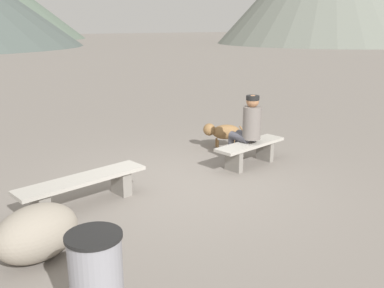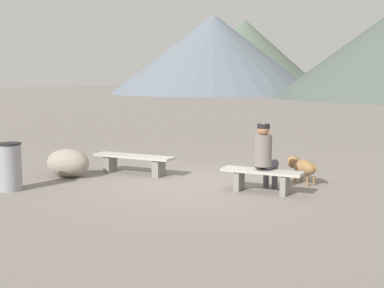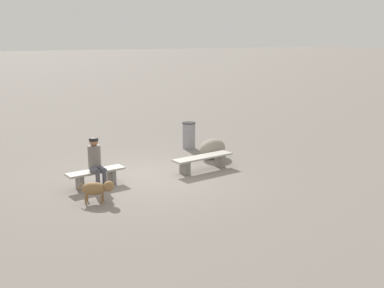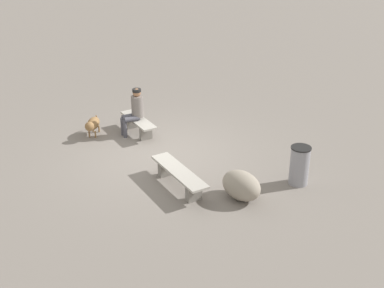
{
  "view_description": "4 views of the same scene",
  "coord_description": "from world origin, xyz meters",
  "px_view_note": "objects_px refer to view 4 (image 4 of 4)",
  "views": [
    {
      "loc": [
        -3.5,
        -5.38,
        2.49
      ],
      "look_at": [
        0.27,
        0.27,
        0.57
      ],
      "focal_mm": 39.79,
      "sensor_mm": 36.0,
      "label": 1
    },
    {
      "loc": [
        5.61,
        -7.81,
        2.1
      ],
      "look_at": [
        -1.36,
        1.92,
        0.5
      ],
      "focal_mm": 45.65,
      "sensor_mm": 36.0,
      "label": 2
    },
    {
      "loc": [
        4.37,
        11.62,
        3.85
      ],
      "look_at": [
        -1.36,
        0.03,
        0.79
      ],
      "focal_mm": 43.69,
      "sensor_mm": 36.0,
      "label": 3
    },
    {
      "loc": [
        -11.13,
        3.44,
        5.84
      ],
      "look_at": [
        -0.89,
        -0.48,
        0.62
      ],
      "focal_mm": 48.29,
      "sensor_mm": 36.0,
      "label": 4
    }
  ],
  "objects_px": {
    "bench_left": "(179,175)",
    "bench_right": "(138,123)",
    "boulder": "(241,185)",
    "trash_bin": "(299,165)",
    "dog": "(93,124)",
    "seated_person": "(135,109)"
  },
  "relations": [
    {
      "from": "trash_bin",
      "to": "boulder",
      "type": "xyz_separation_m",
      "value": [
        -0.11,
        1.49,
        -0.15
      ]
    },
    {
      "from": "boulder",
      "to": "dog",
      "type": "bearing_deg",
      "value": 28.24
    },
    {
      "from": "bench_right",
      "to": "dog",
      "type": "relative_size",
      "value": 1.95
    },
    {
      "from": "bench_left",
      "to": "dog",
      "type": "height_order",
      "value": "dog"
    },
    {
      "from": "boulder",
      "to": "bench_right",
      "type": "bearing_deg",
      "value": 15.66
    },
    {
      "from": "boulder",
      "to": "trash_bin",
      "type": "bearing_deg",
      "value": -85.81
    },
    {
      "from": "bench_left",
      "to": "bench_right",
      "type": "bearing_deg",
      "value": -8.76
    },
    {
      "from": "bench_right",
      "to": "trash_bin",
      "type": "distance_m",
      "value": 4.75
    },
    {
      "from": "dog",
      "to": "trash_bin",
      "type": "height_order",
      "value": "trash_bin"
    },
    {
      "from": "seated_person",
      "to": "boulder",
      "type": "distance_m",
      "value": 4.27
    },
    {
      "from": "bench_left",
      "to": "bench_right",
      "type": "height_order",
      "value": "bench_right"
    },
    {
      "from": "seated_person",
      "to": "dog",
      "type": "distance_m",
      "value": 1.21
    },
    {
      "from": "seated_person",
      "to": "boulder",
      "type": "bearing_deg",
      "value": -169.01
    },
    {
      "from": "bench_right",
      "to": "trash_bin",
      "type": "bearing_deg",
      "value": -156.12
    },
    {
      "from": "trash_bin",
      "to": "bench_left",
      "type": "bearing_deg",
      "value": 72.68
    },
    {
      "from": "trash_bin",
      "to": "bench_right",
      "type": "bearing_deg",
      "value": 33.59
    },
    {
      "from": "dog",
      "to": "bench_right",
      "type": "bearing_deg",
      "value": 103.32
    },
    {
      "from": "bench_right",
      "to": "dog",
      "type": "height_order",
      "value": "dog"
    },
    {
      "from": "seated_person",
      "to": "boulder",
      "type": "xyz_separation_m",
      "value": [
        -4.07,
        -1.22,
        -0.43
      ]
    },
    {
      "from": "bench_right",
      "to": "boulder",
      "type": "relative_size",
      "value": 1.62
    },
    {
      "from": "bench_left",
      "to": "boulder",
      "type": "bearing_deg",
      "value": -139.68
    },
    {
      "from": "dog",
      "to": "seated_person",
      "type": "bearing_deg",
      "value": 102.66
    }
  ]
}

